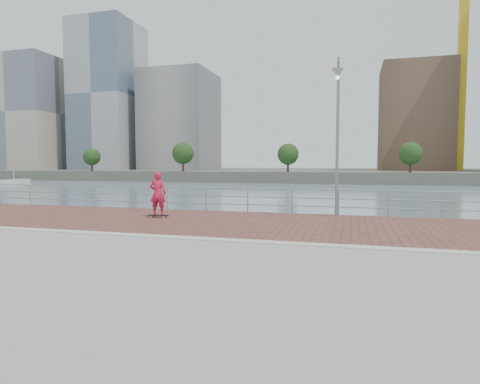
# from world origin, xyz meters

# --- Properties ---
(water) EXTENTS (400.00, 400.00, 0.00)m
(water) POSITION_xyz_m (0.00, 0.00, -2.00)
(water) COLOR slate
(water) RESTS_ON ground
(seawall) EXTENTS (40.00, 24.00, 2.00)m
(seawall) POSITION_xyz_m (0.00, -5.00, -1.00)
(seawall) COLOR gray
(seawall) RESTS_ON ground
(brick_lane) EXTENTS (40.00, 6.80, 0.02)m
(brick_lane) POSITION_xyz_m (0.00, 3.60, 0.01)
(brick_lane) COLOR brown
(brick_lane) RESTS_ON seawall
(curb) EXTENTS (40.00, 0.40, 0.06)m
(curb) POSITION_xyz_m (0.00, 0.00, 0.03)
(curb) COLOR #B7B5AD
(curb) RESTS_ON seawall
(far_shore) EXTENTS (320.00, 95.00, 2.50)m
(far_shore) POSITION_xyz_m (0.00, 122.50, -0.75)
(far_shore) COLOR #4C5142
(far_shore) RESTS_ON ground
(guardrail) EXTENTS (39.06, 0.06, 1.13)m
(guardrail) POSITION_xyz_m (0.00, 7.00, 0.69)
(guardrail) COLOR #8C9EA8
(guardrail) RESTS_ON brick_lane
(street_lamp) EXTENTS (0.46, 1.33, 6.29)m
(street_lamp) POSITION_xyz_m (3.00, 6.04, 4.47)
(street_lamp) COLOR gray
(street_lamp) RESTS_ON brick_lane
(skateboard) EXTENTS (0.89, 0.39, 0.10)m
(skateboard) POSITION_xyz_m (-4.15, 4.13, 0.10)
(skateboard) COLOR black
(skateboard) RESTS_ON brick_lane
(skateboarder) EXTENTS (0.74, 0.57, 1.83)m
(skateboarder) POSITION_xyz_m (-4.15, 4.13, 1.02)
(skateboarder) COLOR red
(skateboarder) RESTS_ON skateboard
(tower_crane) EXTENTS (47.00, 2.00, 50.70)m
(tower_crane) POSITION_xyz_m (27.36, 104.00, 33.50)
(tower_crane) COLOR gold
(tower_crane) RESTS_ON far_shore
(skyline) EXTENTS (233.00, 41.00, 69.08)m
(skyline) POSITION_xyz_m (28.38, 104.39, 23.89)
(skyline) COLOR #ADA38E
(skyline) RESTS_ON far_shore
(shoreline_trees) EXTENTS (144.15, 5.12, 6.82)m
(shoreline_trees) POSITION_xyz_m (-1.77, 77.00, 4.29)
(shoreline_trees) COLOR #473323
(shoreline_trees) RESTS_ON far_shore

